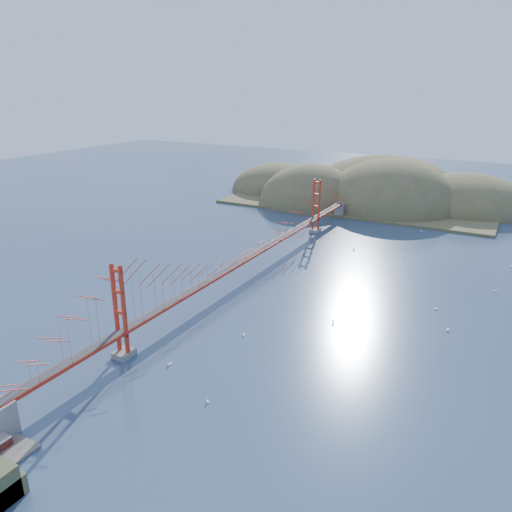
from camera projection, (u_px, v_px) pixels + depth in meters
The scene contains 14 objects.
ground at pixel (248, 276), 84.59m from camera, with size 320.00×320.00×0.00m, color navy.
bridge at pixel (248, 236), 82.44m from camera, with size 2.20×94.40×12.00m.
far_headlands at pixel (375, 199), 140.37m from camera, with size 84.00×58.00×25.00m.
sailboat_15 at pixel (511, 266), 88.68m from camera, with size 0.46×0.49×0.55m.
sailboat_6 at pixel (208, 401), 51.06m from camera, with size 0.63×0.63×0.66m.
sailboat_10 at pixel (170, 364), 57.84m from camera, with size 0.59×0.66×0.74m.
sailboat_0 at pixel (244, 334), 64.71m from camera, with size 0.50×0.50×0.56m.
sailboat_1 at pixel (333, 322), 67.86m from camera, with size 0.65×0.65×0.71m.
sailboat_16 at pixel (354, 249), 97.52m from camera, with size 0.71×0.71×0.75m.
sailboat_8 at pixel (495, 290), 78.25m from camera, with size 0.59×0.56×0.66m.
sailboat_5 at pixel (448, 329), 66.01m from camera, with size 0.56×0.63×0.72m.
sailboat_14 at pixel (436, 308), 72.04m from camera, with size 0.66×0.66×0.70m.
sailboat_12 at pixel (422, 231), 110.12m from camera, with size 0.57×0.48×0.65m.
sailboat_3 at pixel (405, 255), 94.45m from camera, with size 0.62×0.62×0.65m.
Camera 1 is at (39.04, -68.47, 30.92)m, focal length 35.00 mm.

